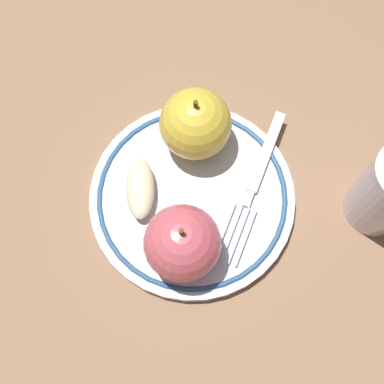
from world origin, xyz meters
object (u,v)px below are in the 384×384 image
object	(u,v)px
apple_second_whole	(182,243)
fork	(256,180)
plate	(192,200)
apple_red_whole	(195,124)
apple_slice_front	(140,187)

from	to	relation	value
apple_second_whole	fork	size ratio (longest dim) A/B	0.48
plate	fork	xyz separation A→B (m)	(-0.03, 0.07, 0.01)
plate	fork	bearing A→B (deg)	110.24
apple_red_whole	plate	bearing A→B (deg)	0.99
apple_red_whole	fork	bearing A→B (deg)	57.22
apple_red_whole	apple_slice_front	distance (m)	0.09
apple_red_whole	fork	world-z (taller)	apple_red_whole
apple_second_whole	apple_slice_front	distance (m)	0.09
plate	apple_second_whole	size ratio (longest dim) A/B	2.58
apple_second_whole	fork	distance (m)	0.12
apple_slice_front	fork	xyz separation A→B (m)	(-0.02, 0.13, -0.01)
plate	apple_slice_front	distance (m)	0.06
plate	apple_red_whole	distance (m)	0.09
apple_second_whole	fork	world-z (taller)	apple_second_whole
apple_second_whole	apple_slice_front	xyz separation A→B (m)	(-0.07, -0.05, -0.03)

